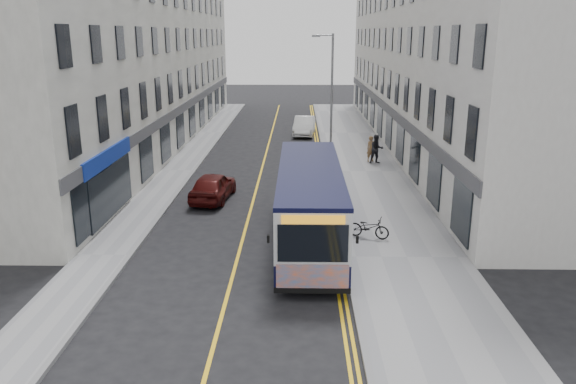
{
  "coord_description": "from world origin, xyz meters",
  "views": [
    {
      "loc": [
        2.25,
        -20.47,
        8.08
      ],
      "look_at": [
        1.81,
        2.2,
        1.6
      ],
      "focal_mm": 35.0,
      "sensor_mm": 36.0,
      "label": 1
    }
  ],
  "objects_px": {
    "bicycle": "(369,227)",
    "streetlamp": "(330,95)",
    "pedestrian_far": "(377,149)",
    "car_white": "(304,126)",
    "city_bus": "(310,202)",
    "car_maroon": "(213,186)",
    "pedestrian_near": "(371,149)"
  },
  "relations": [
    {
      "from": "pedestrian_far",
      "to": "car_maroon",
      "type": "bearing_deg",
      "value": -150.88
    },
    {
      "from": "car_maroon",
      "to": "streetlamp",
      "type": "bearing_deg",
      "value": -122.21
    },
    {
      "from": "pedestrian_far",
      "to": "car_white",
      "type": "height_order",
      "value": "pedestrian_far"
    },
    {
      "from": "city_bus",
      "to": "bicycle",
      "type": "distance_m",
      "value": 2.63
    },
    {
      "from": "car_white",
      "to": "pedestrian_near",
      "type": "bearing_deg",
      "value": -63.14
    },
    {
      "from": "city_bus",
      "to": "bicycle",
      "type": "height_order",
      "value": "city_bus"
    },
    {
      "from": "city_bus",
      "to": "car_maroon",
      "type": "height_order",
      "value": "city_bus"
    },
    {
      "from": "bicycle",
      "to": "pedestrian_far",
      "type": "bearing_deg",
      "value": 11.97
    },
    {
      "from": "bicycle",
      "to": "pedestrian_far",
      "type": "xyz_separation_m",
      "value": [
        2.06,
        13.31,
        0.47
      ]
    },
    {
      "from": "pedestrian_near",
      "to": "streetlamp",
      "type": "bearing_deg",
      "value": 178.95
    },
    {
      "from": "pedestrian_far",
      "to": "car_white",
      "type": "bearing_deg",
      "value": 101.32
    },
    {
      "from": "pedestrian_near",
      "to": "car_white",
      "type": "xyz_separation_m",
      "value": [
        -4.16,
        10.11,
        -0.19
      ]
    },
    {
      "from": "bicycle",
      "to": "car_maroon",
      "type": "bearing_deg",
      "value": 72.65
    },
    {
      "from": "car_white",
      "to": "bicycle",
      "type": "bearing_deg",
      "value": -79.87
    },
    {
      "from": "bicycle",
      "to": "car_white",
      "type": "height_order",
      "value": "car_white"
    },
    {
      "from": "city_bus",
      "to": "pedestrian_far",
      "type": "bearing_deg",
      "value": 71.75
    },
    {
      "from": "pedestrian_far",
      "to": "car_maroon",
      "type": "height_order",
      "value": "pedestrian_far"
    },
    {
      "from": "city_bus",
      "to": "pedestrian_near",
      "type": "xyz_separation_m",
      "value": [
        4.17,
        14.04,
        -0.74
      ]
    },
    {
      "from": "streetlamp",
      "to": "pedestrian_far",
      "type": "relative_size",
      "value": 4.43
    },
    {
      "from": "city_bus",
      "to": "car_maroon",
      "type": "distance_m",
      "value": 7.46
    },
    {
      "from": "bicycle",
      "to": "pedestrian_near",
      "type": "relative_size",
      "value": 1.02
    },
    {
      "from": "car_white",
      "to": "pedestrian_far",
      "type": "bearing_deg",
      "value": -62.96
    },
    {
      "from": "bicycle",
      "to": "streetlamp",
      "type": "bearing_deg",
      "value": 24.68
    },
    {
      "from": "city_bus",
      "to": "pedestrian_far",
      "type": "distance_m",
      "value": 14.2
    },
    {
      "from": "streetlamp",
      "to": "pedestrian_far",
      "type": "height_order",
      "value": "streetlamp"
    },
    {
      "from": "city_bus",
      "to": "car_white",
      "type": "relative_size",
      "value": 2.34
    },
    {
      "from": "pedestrian_far",
      "to": "car_maroon",
      "type": "distance_m",
      "value": 11.99
    },
    {
      "from": "bicycle",
      "to": "pedestrian_near",
      "type": "bearing_deg",
      "value": 13.42
    },
    {
      "from": "bicycle",
      "to": "city_bus",
      "type": "bearing_deg",
      "value": 114.73
    },
    {
      "from": "car_white",
      "to": "city_bus",
      "type": "bearing_deg",
      "value": -85.53
    },
    {
      "from": "city_bus",
      "to": "car_white",
      "type": "bearing_deg",
      "value": 89.98
    },
    {
      "from": "car_white",
      "to": "streetlamp",
      "type": "bearing_deg",
      "value": -77.74
    }
  ]
}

